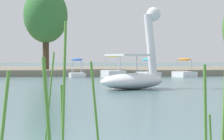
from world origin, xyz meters
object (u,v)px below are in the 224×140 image
(pedal_boat_blue, at_px, (77,72))
(pedal_boat_orange, at_px, (184,72))
(pedal_boat_cyan, at_px, (148,71))
(swan_boat, at_px, (135,72))
(tree_sapling_by_fence, at_px, (46,16))
(pedal_boat_yellow, at_px, (113,71))

(pedal_boat_blue, xyz_separation_m, pedal_boat_orange, (7.82, 0.28, -0.03))
(pedal_boat_cyan, bearing_deg, pedal_boat_blue, -179.64)
(swan_boat, relative_size, tree_sapling_by_fence, 0.54)
(pedal_boat_cyan, distance_m, tree_sapling_by_fence, 9.78)
(pedal_boat_blue, height_order, pedal_boat_yellow, pedal_boat_yellow)
(pedal_boat_yellow, bearing_deg, swan_boat, -90.42)
(pedal_boat_yellow, xyz_separation_m, pedal_boat_orange, (5.25, 0.28, -0.05))
(pedal_boat_yellow, bearing_deg, tree_sapling_by_fence, 139.53)
(swan_boat, height_order, pedal_boat_yellow, swan_boat)
(pedal_boat_yellow, height_order, pedal_boat_orange, pedal_boat_yellow)
(pedal_boat_blue, relative_size, tree_sapling_by_fence, 0.28)
(swan_boat, distance_m, tree_sapling_by_fence, 18.82)
(pedal_boat_blue, bearing_deg, pedal_boat_yellow, -0.03)
(pedal_boat_cyan, bearing_deg, pedal_boat_yellow, -179.26)
(pedal_boat_blue, relative_size, pedal_boat_orange, 0.87)
(pedal_boat_yellow, bearing_deg, pedal_boat_cyan, 0.74)
(swan_boat, xyz_separation_m, tree_sapling_by_fence, (-4.97, 17.69, 4.06))
(pedal_boat_orange, bearing_deg, pedal_boat_yellow, -176.91)
(pedal_boat_yellow, relative_size, tree_sapling_by_fence, 0.37)
(pedal_boat_blue, bearing_deg, pedal_boat_cyan, 0.36)
(pedal_boat_blue, relative_size, pedal_boat_cyan, 0.82)
(swan_boat, xyz_separation_m, pedal_boat_yellow, (0.10, 13.37, -0.28))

